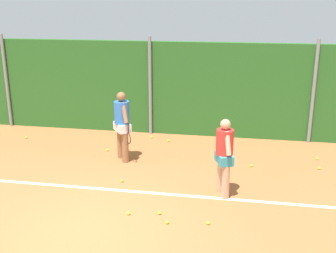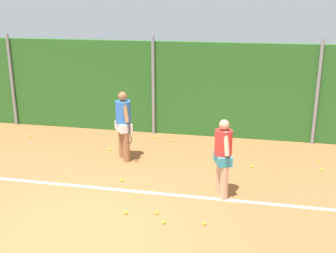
% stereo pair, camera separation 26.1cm
% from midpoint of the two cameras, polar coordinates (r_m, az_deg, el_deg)
% --- Properties ---
extents(ground_plane, '(25.00, 25.00, 0.00)m').
position_cam_midpoint_polar(ground_plane, '(9.22, -7.20, -8.56)').
color(ground_plane, '#B76638').
extents(hedge_fence_backdrop, '(16.25, 0.25, 2.80)m').
position_cam_midpoint_polar(hedge_fence_backdrop, '(12.65, -1.25, 5.35)').
color(hedge_fence_backdrop, '#286023').
rests_on(hedge_fence_backdrop, ground_plane).
extents(fence_post_left, '(0.10, 0.10, 2.96)m').
position_cam_midpoint_polar(fence_post_left, '(14.27, -20.19, 5.99)').
color(fence_post_left, gray).
rests_on(fence_post_left, ground_plane).
extents(fence_post_center, '(0.10, 0.10, 2.96)m').
position_cam_midpoint_polar(fence_post_center, '(12.46, -1.44, 5.56)').
color(fence_post_center, gray).
rests_on(fence_post_center, ground_plane).
extents(fence_post_right, '(0.10, 0.10, 2.96)m').
position_cam_midpoint_polar(fence_post_right, '(12.29, 20.43, 4.32)').
color(fence_post_right, gray).
rests_on(fence_post_right, ground_plane).
extents(court_baseline_paint, '(11.87, 0.10, 0.01)m').
position_cam_midpoint_polar(court_baseline_paint, '(9.23, -7.18, -8.51)').
color(court_baseline_paint, white).
rests_on(court_baseline_paint, ground_plane).
extents(player_foreground_near, '(0.44, 0.66, 1.67)m').
position_cam_midpoint_polar(player_foreground_near, '(8.60, 8.44, -3.75)').
color(player_foreground_near, tan).
rests_on(player_foreground_near, ground_plane).
extents(player_midcourt, '(0.59, 0.65, 1.79)m').
position_cam_midpoint_polar(player_midcourt, '(10.51, -5.44, 0.59)').
color(player_midcourt, '#8C603D').
rests_on(player_midcourt, ground_plane).
extents(tennis_ball_0, '(0.07, 0.07, 0.07)m').
position_cam_midpoint_polar(tennis_ball_0, '(7.84, 0.35, -13.04)').
color(tennis_ball_0, '#CCDB33').
rests_on(tennis_ball_0, ground_plane).
extents(tennis_ball_1, '(0.07, 0.07, 0.07)m').
position_cam_midpoint_polar(tennis_ball_1, '(13.10, -17.89, -1.27)').
color(tennis_ball_1, '#CCDB33').
rests_on(tennis_ball_1, ground_plane).
extents(tennis_ball_2, '(0.07, 0.07, 0.07)m').
position_cam_midpoint_polar(tennis_ball_2, '(12.39, -1.30, -1.45)').
color(tennis_ball_2, '#CCDB33').
rests_on(tennis_ball_2, ground_plane).
extents(tennis_ball_3, '(0.07, 0.07, 0.07)m').
position_cam_midpoint_polar(tennis_ball_3, '(9.55, -5.62, -7.36)').
color(tennis_ball_3, '#CCDB33').
rests_on(tennis_ball_3, ground_plane).
extents(tennis_ball_4, '(0.07, 0.07, 0.07)m').
position_cam_midpoint_polar(tennis_ball_4, '(11.35, 20.78, -4.37)').
color(tennis_ball_4, '#CCDB33').
rests_on(tennis_ball_4, ground_plane).
extents(tennis_ball_5, '(0.07, 0.07, 0.07)m').
position_cam_midpoint_polar(tennis_ball_5, '(10.47, 12.24, -5.42)').
color(tennis_ball_5, '#CCDB33').
rests_on(tennis_ball_5, ground_plane).
extents(tennis_ball_6, '(0.07, 0.07, 0.07)m').
position_cam_midpoint_polar(tennis_ball_6, '(11.47, -7.41, -3.14)').
color(tennis_ball_6, '#CCDB33').
rests_on(tennis_ball_6, ground_plane).
extents(tennis_ball_7, '(0.07, 0.07, 0.07)m').
position_cam_midpoint_polar(tennis_ball_7, '(8.15, -0.62, -11.79)').
color(tennis_ball_7, '#CCDB33').
rests_on(tennis_ball_7, ground_plane).
extents(tennis_ball_8, '(0.07, 0.07, 0.07)m').
position_cam_midpoint_polar(tennis_ball_8, '(10.74, 20.98, -5.61)').
color(tennis_ball_8, '#CCDB33').
rests_on(tennis_ball_8, ground_plane).
extents(tennis_ball_9, '(0.07, 0.07, 0.07)m').
position_cam_midpoint_polar(tennis_ball_9, '(12.07, 0.98, -1.96)').
color(tennis_ball_9, '#CCDB33').
rests_on(tennis_ball_9, ground_plane).
extents(tennis_ball_10, '(0.07, 0.07, 0.07)m').
position_cam_midpoint_polar(tennis_ball_10, '(8.18, -4.92, -11.74)').
color(tennis_ball_10, '#CCDB33').
rests_on(tennis_ball_10, ground_plane).
extents(tennis_ball_11, '(0.07, 0.07, 0.07)m').
position_cam_midpoint_polar(tennis_ball_11, '(7.84, 6.04, -13.13)').
color(tennis_ball_11, '#CCDB33').
rests_on(tennis_ball_11, ground_plane).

